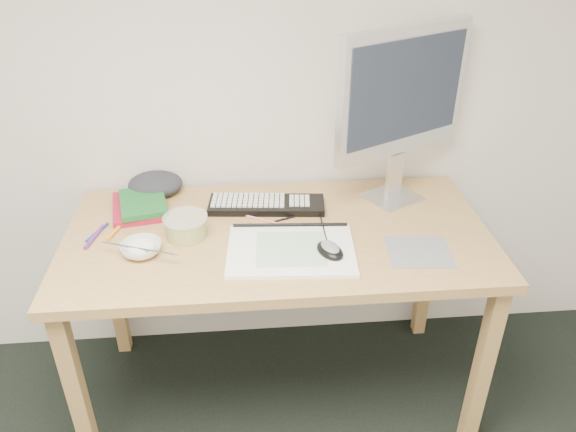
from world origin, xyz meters
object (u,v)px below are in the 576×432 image
(keyboard, at_px, (267,205))
(rice_bowl, at_px, (141,249))
(monitor, at_px, (403,97))
(sketchpad, at_px, (291,250))
(desk, at_px, (278,252))

(keyboard, bearing_deg, rice_bowl, -142.06)
(monitor, bearing_deg, sketchpad, -169.62)
(sketchpad, height_order, monitor, monitor)
(rice_bowl, bearing_deg, keyboard, 32.47)
(monitor, xyz_separation_m, rice_bowl, (-0.86, -0.29, -0.36))
(sketchpad, distance_m, rice_bowl, 0.46)
(desk, relative_size, sketchpad, 3.54)
(desk, height_order, rice_bowl, rice_bowl)
(monitor, distance_m, rice_bowl, 0.98)
(keyboard, bearing_deg, monitor, 9.49)
(monitor, bearing_deg, keyboard, 156.24)
(keyboard, relative_size, rice_bowl, 3.25)
(sketchpad, bearing_deg, desk, 109.62)
(desk, bearing_deg, monitor, 24.30)
(desk, relative_size, monitor, 2.28)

